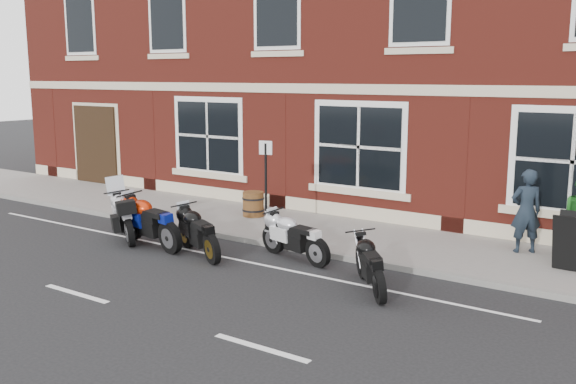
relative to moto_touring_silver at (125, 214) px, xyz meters
The scene contains 13 objects.
ground 2.33m from the moto_touring_silver, ahead, with size 80.00×80.00×0.00m, color black.
sidewalk 3.67m from the moto_touring_silver, 51.66° to the left, with size 30.00×3.00×0.12m, color slate.
kerb 2.64m from the moto_touring_silver, 29.41° to the left, with size 30.00×0.16×0.12m, color slate.
pub_building 11.91m from the moto_touring_silver, 77.71° to the left, with size 24.00×12.00×12.00m, color maroon.
moto_touring_silver is the anchor object (origin of this frame).
moto_sport_red 0.99m from the moto_touring_silver, ahead, with size 2.28×0.63×1.03m.
moto_sport_black 2.37m from the moto_touring_silver, ahead, with size 1.91×1.04×0.93m.
moto_sport_silver 4.28m from the moto_touring_silver, 10.18° to the left, with size 1.94×0.62×0.89m.
moto_naked_black 6.38m from the moto_touring_silver, ahead, with size 1.34×1.58×0.88m.
pedestrian_left 8.84m from the moto_touring_silver, 23.57° to the left, with size 0.64×0.42×1.75m, color black.
a_board_sign 9.57m from the moto_touring_silver, 16.78° to the left, with size 0.66×0.44×1.09m, color black, non-canonical shape.
barrel_planter 3.40m from the moto_touring_silver, 66.60° to the left, with size 0.58×0.58×0.64m.
parking_sign 3.39m from the moto_touring_silver, 28.61° to the left, with size 0.31×0.09×2.19m.
Camera 1 is at (9.03, -9.73, 3.75)m, focal length 40.00 mm.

